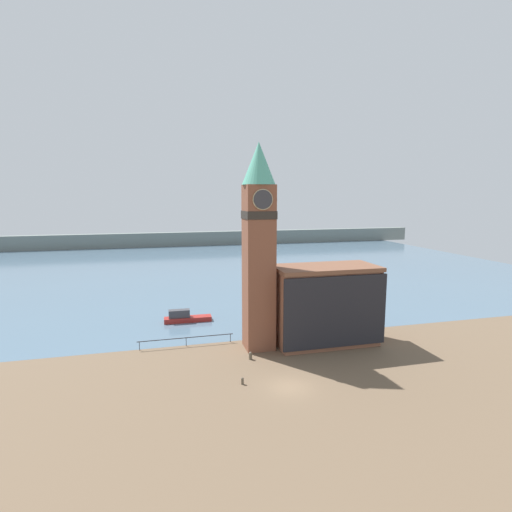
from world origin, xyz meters
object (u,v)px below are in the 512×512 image
object	(u,v)px
clock_tower	(259,242)
mooring_bollard_near	(250,355)
pier_building	(325,305)
boat_near	(185,317)
mooring_bollard_far	(242,381)

from	to	relation	value
clock_tower	mooring_bollard_near	bearing A→B (deg)	-118.96
pier_building	mooring_bollard_near	world-z (taller)	pier_building
boat_near	mooring_bollard_near	bearing A→B (deg)	-67.36
clock_tower	mooring_bollard_far	xyz separation A→B (m)	(-3.96, -8.84, -12.34)
pier_building	mooring_bollard_far	distance (m)	15.43
pier_building	boat_near	bearing A→B (deg)	141.49
pier_building	boat_near	xyz separation A→B (m)	(-16.07, 12.78, -4.19)
pier_building	mooring_bollard_near	bearing A→B (deg)	-165.06
clock_tower	mooring_bollard_far	size ratio (longest dim) A/B	34.41
pier_building	boat_near	size ratio (longest dim) A/B	1.87
clock_tower	mooring_bollard_far	distance (m)	15.69
clock_tower	pier_building	distance (m)	11.45
boat_near	mooring_bollard_near	size ratio (longest dim) A/B	7.86
clock_tower	boat_near	distance (m)	18.85
boat_near	mooring_bollard_near	distance (m)	16.59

